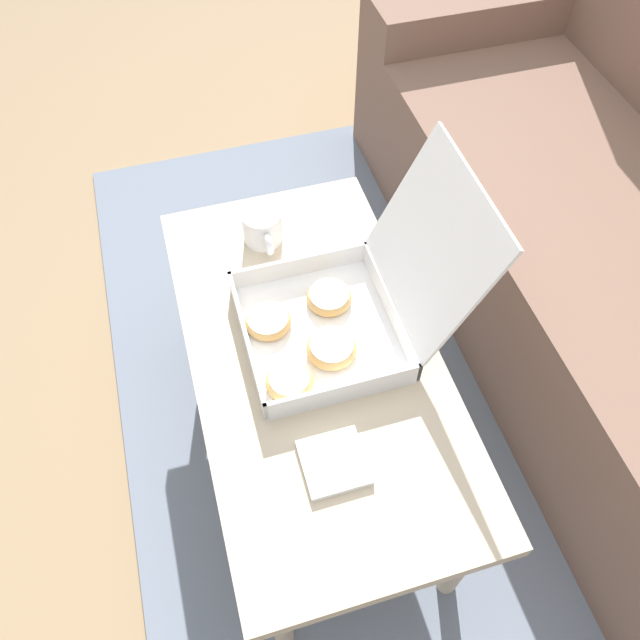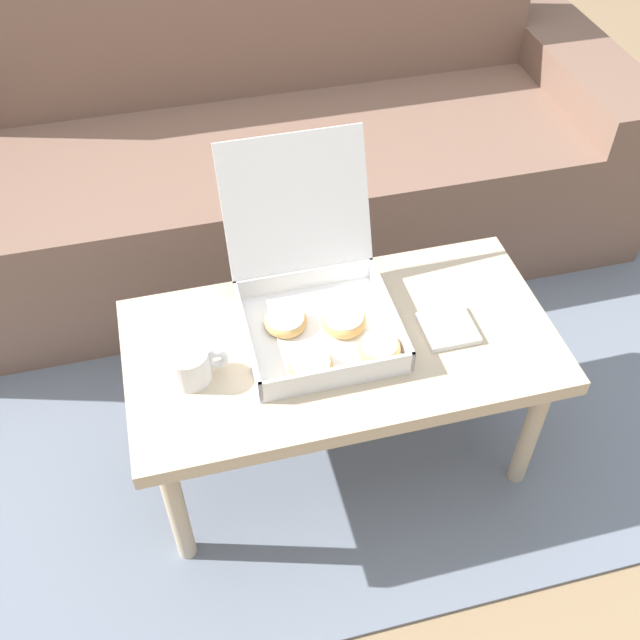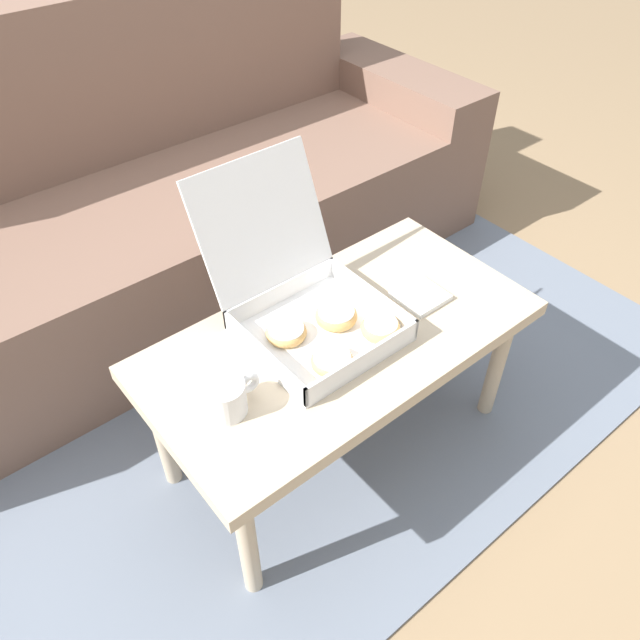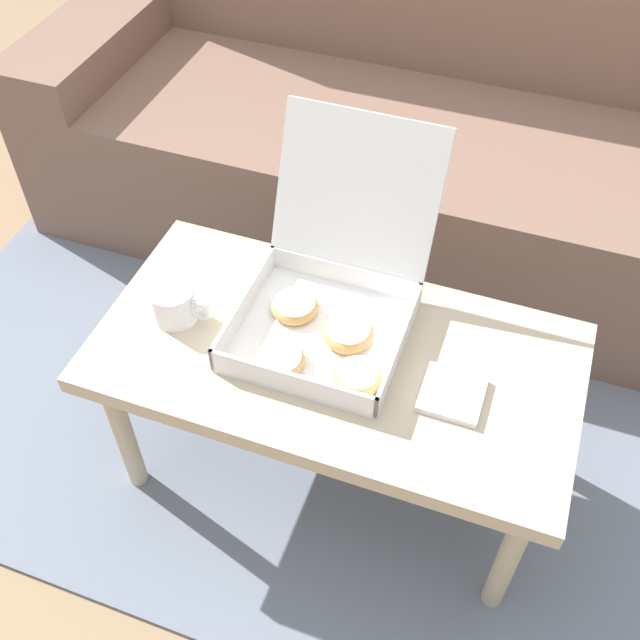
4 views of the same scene
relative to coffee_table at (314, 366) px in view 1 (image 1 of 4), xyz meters
The scene contains 6 objects.
ground_plane 0.42m from the coffee_table, 90.00° to the left, with size 12.00×12.00×0.00m, color #937756.
area_rug 0.59m from the coffee_table, 90.00° to the left, with size 2.48×1.86×0.01m, color slate.
coffee_table is the anchor object (origin of this frame).
pastry_box 0.13m from the coffee_table, 120.46° to the left, with size 0.34×0.45×0.36m.
coffee_mug 0.35m from the coffee_table, behind, with size 0.13×0.09×0.08m.
napkin_stack 0.25m from the coffee_table, ahead, with size 0.12×0.12×0.01m.
Camera 1 is at (0.67, -0.32, 1.55)m, focal length 35.00 mm.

